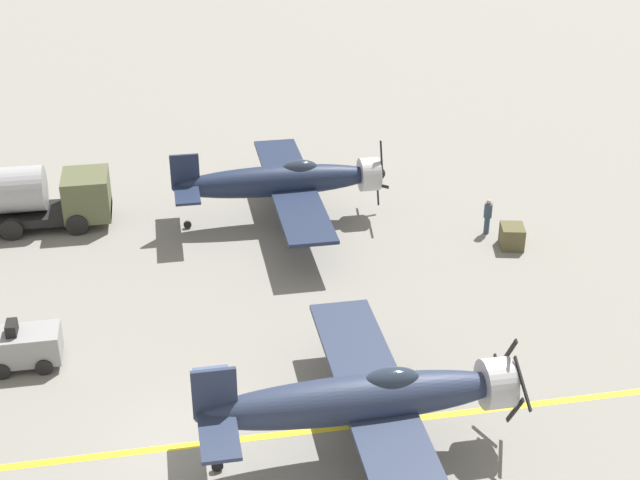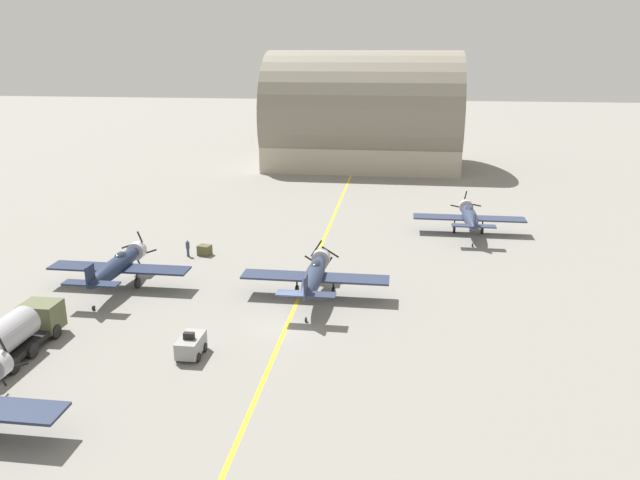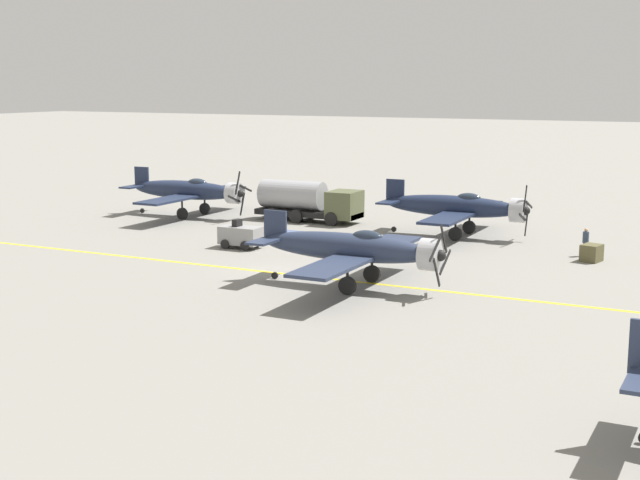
{
  "view_description": "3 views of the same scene",
  "coord_description": "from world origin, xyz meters",
  "px_view_note": "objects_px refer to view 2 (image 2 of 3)",
  "views": [
    {
      "loc": [
        22.13,
        -0.33,
        18.28
      ],
      "look_at": [
        -5.43,
        4.78,
        3.98
      ],
      "focal_mm": 50.0,
      "sensor_mm": 36.0,
      "label": 1
    },
    {
      "loc": [
        7.91,
        -41.55,
        19.66
      ],
      "look_at": [
        1.31,
        8.24,
        3.97
      ],
      "focal_mm": 35.0,
      "sensor_mm": 36.0,
      "label": 2
    },
    {
      "loc": [
        41.11,
        23.12,
        10.24
      ],
      "look_at": [
        -1.29,
        1.77,
        1.77
      ],
      "focal_mm": 50.0,
      "sensor_mm": 36.0,
      "label": 3
    }
  ],
  "objects_px": {
    "airplane_far_right": "(469,216)",
    "supply_crate_by_tanker": "(205,250)",
    "tow_tractor": "(191,345)",
    "ground_crew_walking": "(188,247)",
    "fuel_tanker": "(17,333)",
    "airplane_mid_center": "(314,275)",
    "airplane_mid_left": "(117,266)",
    "hangar": "(363,122)"
  },
  "relations": [
    {
      "from": "airplane_far_right",
      "to": "supply_crate_by_tanker",
      "type": "relative_size",
      "value": 10.06
    },
    {
      "from": "airplane_far_right",
      "to": "tow_tractor",
      "type": "distance_m",
      "value": 37.37
    },
    {
      "from": "tow_tractor",
      "to": "ground_crew_walking",
      "type": "distance_m",
      "value": 20.88
    },
    {
      "from": "fuel_tanker",
      "to": "ground_crew_walking",
      "type": "relative_size",
      "value": 4.76
    },
    {
      "from": "fuel_tanker",
      "to": "supply_crate_by_tanker",
      "type": "bearing_deg",
      "value": 74.52
    },
    {
      "from": "airplane_mid_center",
      "to": "tow_tractor",
      "type": "height_order",
      "value": "airplane_mid_center"
    },
    {
      "from": "airplane_mid_left",
      "to": "airplane_mid_center",
      "type": "height_order",
      "value": "airplane_mid_left"
    },
    {
      "from": "fuel_tanker",
      "to": "tow_tractor",
      "type": "relative_size",
      "value": 3.08
    },
    {
      "from": "supply_crate_by_tanker",
      "to": "airplane_mid_left",
      "type": "bearing_deg",
      "value": -115.22
    },
    {
      "from": "supply_crate_by_tanker",
      "to": "ground_crew_walking",
      "type": "bearing_deg",
      "value": -157.04
    },
    {
      "from": "airplane_mid_left",
      "to": "airplane_mid_center",
      "type": "distance_m",
      "value": 16.71
    },
    {
      "from": "airplane_mid_left",
      "to": "tow_tractor",
      "type": "xyz_separation_m",
      "value": [
        10.0,
        -10.78,
        -1.22
      ]
    },
    {
      "from": "hangar",
      "to": "fuel_tanker",
      "type": "bearing_deg",
      "value": -104.16
    },
    {
      "from": "fuel_tanker",
      "to": "hangar",
      "type": "relative_size",
      "value": 0.25
    },
    {
      "from": "airplane_far_right",
      "to": "supply_crate_by_tanker",
      "type": "bearing_deg",
      "value": -159.23
    },
    {
      "from": "supply_crate_by_tanker",
      "to": "airplane_mid_center",
      "type": "bearing_deg",
      "value": -37.82
    },
    {
      "from": "airplane_mid_left",
      "to": "supply_crate_by_tanker",
      "type": "bearing_deg",
      "value": 49.71
    },
    {
      "from": "airplane_far_right",
      "to": "ground_crew_walking",
      "type": "bearing_deg",
      "value": -159.19
    },
    {
      "from": "airplane_far_right",
      "to": "fuel_tanker",
      "type": "xyz_separation_m",
      "value": [
        -32.29,
        -32.18,
        -0.5
      ]
    },
    {
      "from": "supply_crate_by_tanker",
      "to": "hangar",
      "type": "bearing_deg",
      "value": 76.4
    },
    {
      "from": "airplane_mid_left",
      "to": "tow_tractor",
      "type": "bearing_deg",
      "value": -62.22
    },
    {
      "from": "hangar",
      "to": "tow_tractor",
      "type": "bearing_deg",
      "value": -95.36
    },
    {
      "from": "airplane_mid_center",
      "to": "hangar",
      "type": "height_order",
      "value": "hangar"
    },
    {
      "from": "fuel_tanker",
      "to": "ground_crew_walking",
      "type": "bearing_deg",
      "value": 77.9
    },
    {
      "from": "hangar",
      "to": "airplane_mid_left",
      "type": "bearing_deg",
      "value": -105.56
    },
    {
      "from": "airplane_mid_center",
      "to": "tow_tractor",
      "type": "relative_size",
      "value": 4.62
    },
    {
      "from": "supply_crate_by_tanker",
      "to": "airplane_far_right",
      "type": "bearing_deg",
      "value": 22.11
    },
    {
      "from": "airplane_mid_center",
      "to": "tow_tractor",
      "type": "distance_m",
      "value": 12.78
    },
    {
      "from": "airplane_mid_center",
      "to": "supply_crate_by_tanker",
      "type": "bearing_deg",
      "value": 139.66
    },
    {
      "from": "airplane_mid_left",
      "to": "hangar",
      "type": "distance_m",
      "value": 62.09
    },
    {
      "from": "airplane_far_right",
      "to": "ground_crew_walking",
      "type": "xyz_separation_m",
      "value": [
        -27.82,
        -11.33,
        -1.09
      ]
    },
    {
      "from": "airplane_mid_left",
      "to": "hangar",
      "type": "relative_size",
      "value": 0.38
    },
    {
      "from": "airplane_mid_center",
      "to": "airplane_far_right",
      "type": "bearing_deg",
      "value": 52.53
    },
    {
      "from": "airplane_far_right",
      "to": "airplane_mid_center",
      "type": "relative_size",
      "value": 1.0
    },
    {
      "from": "airplane_mid_center",
      "to": "ground_crew_walking",
      "type": "distance_m",
      "value": 16.36
    },
    {
      "from": "tow_tractor",
      "to": "ground_crew_walking",
      "type": "relative_size",
      "value": 1.55
    },
    {
      "from": "fuel_tanker",
      "to": "tow_tractor",
      "type": "xyz_separation_m",
      "value": [
        11.46,
        1.18,
        -0.72
      ]
    },
    {
      "from": "airplane_mid_left",
      "to": "ground_crew_walking",
      "type": "distance_m",
      "value": 9.45
    },
    {
      "from": "ground_crew_walking",
      "to": "supply_crate_by_tanker",
      "type": "distance_m",
      "value": 1.66
    },
    {
      "from": "ground_crew_walking",
      "to": "airplane_mid_left",
      "type": "bearing_deg",
      "value": -108.68
    },
    {
      "from": "fuel_tanker",
      "to": "supply_crate_by_tanker",
      "type": "relative_size",
      "value": 6.71
    },
    {
      "from": "airplane_mid_left",
      "to": "supply_crate_by_tanker",
      "type": "distance_m",
      "value": 10.63
    }
  ]
}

